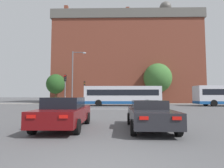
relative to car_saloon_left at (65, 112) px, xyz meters
name	(u,v)px	position (x,y,z in m)	size (l,w,h in m)	color
stop_line_strip	(112,109)	(2.11, 12.55, -0.76)	(8.52, 0.30, 0.01)	silver
far_pavement	(113,104)	(2.11, 26.98, -0.76)	(69.46, 2.50, 0.01)	gray
brick_civic_building	(126,61)	(5.36, 36.83, 10.12)	(35.34, 14.28, 26.73)	brown
car_saloon_left	(65,112)	(0.00, 0.00, 0.00)	(2.07, 4.49, 1.50)	#600C0F
car_roadster_right	(150,115)	(4.11, -0.18, -0.08)	(2.07, 4.44, 1.35)	#232328
bus_crossing_lead	(122,95)	(3.64, 19.30, 0.90)	(11.96, 2.65, 3.10)	silver
traffic_light_far_left	(84,89)	(-3.64, 26.04, 2.26)	(0.26, 0.31, 4.53)	slate
traffic_light_near_left	(65,86)	(-3.74, 12.93, 2.06)	(0.26, 0.31, 4.21)	slate
street_lamp_junction	(75,73)	(-3.26, 15.84, 4.01)	(2.00, 0.36, 7.94)	slate
pedestrian_waiting	(65,99)	(-7.67, 26.77, 0.14)	(0.29, 0.43, 1.56)	brown
tree_by_building	(56,84)	(-9.92, 27.57, 3.31)	(3.91, 3.91, 6.14)	#4C3823
tree_kerbside	(158,78)	(11.63, 29.02, 4.69)	(5.99, 5.99, 8.61)	#4C3823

